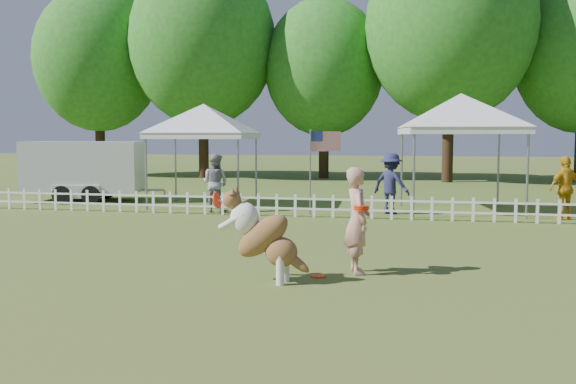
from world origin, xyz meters
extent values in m
plane|color=#395B1C|center=(0.00, 0.00, 0.00)|extent=(120.00, 120.00, 0.00)
imported|color=tan|center=(1.09, 0.42, 0.82)|extent=(0.57, 0.70, 1.65)
cylinder|color=red|center=(0.55, 0.03, 0.01)|extent=(0.24, 0.24, 0.02)
imported|color=gray|center=(-3.65, 7.60, 0.81)|extent=(0.91, 0.78, 1.63)
imported|color=#23244A|center=(1.16, 8.20, 0.83)|extent=(1.23, 1.03, 1.66)
imported|color=gold|center=(5.55, 7.95, 0.81)|extent=(1.02, 0.82, 1.62)
camera|label=1|loc=(2.14, -9.36, 2.12)|focal=40.00mm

